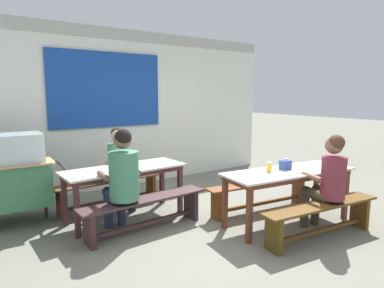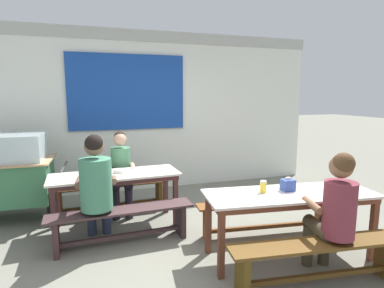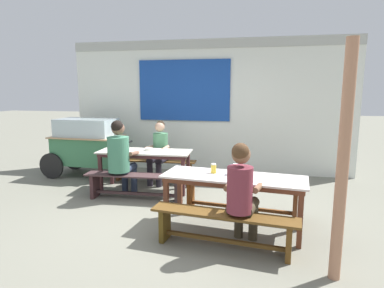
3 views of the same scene
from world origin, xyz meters
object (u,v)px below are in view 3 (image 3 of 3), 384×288
(person_near_front, at_px, (241,190))
(person_left_back_turned, at_px, (120,155))
(condiment_jar, at_px, (214,168))
(bench_near_back, at_px, (240,196))
(tissue_box, at_px, (235,170))
(dining_table_far, at_px, (145,155))
(bench_far_front, at_px, (135,183))
(bench_far_back, at_px, (154,167))
(bench_near_front, at_px, (223,224))
(food_cart, at_px, (87,143))
(soup_bowl, at_px, (149,149))
(dining_table_near, at_px, (233,182))
(wooden_support_post, at_px, (343,165))
(person_center_facing, at_px, (159,149))

(person_near_front, bearing_deg, person_left_back_turned, 146.37)
(person_left_back_turned, xyz_separation_m, condiment_jar, (1.68, -0.80, 0.04))
(bench_near_back, distance_m, condiment_jar, 0.76)
(tissue_box, height_order, condiment_jar, tissue_box)
(dining_table_far, xyz_separation_m, bench_far_front, (0.03, -0.55, -0.35))
(person_near_front, relative_size, condiment_jar, 9.82)
(bench_far_front, bearing_deg, bench_far_back, 92.60)
(bench_far_back, relative_size, bench_far_front, 1.01)
(person_left_back_turned, bearing_deg, bench_far_front, -10.24)
(person_near_front, bearing_deg, bench_far_front, 143.59)
(bench_near_front, distance_m, person_near_front, 0.45)
(food_cart, bearing_deg, bench_near_front, -39.52)
(tissue_box, relative_size, soup_bowl, 0.95)
(bench_near_front, xyz_separation_m, person_near_front, (0.19, 0.06, 0.41))
(person_left_back_turned, bearing_deg, dining_table_far, 63.94)
(dining_table_near, height_order, bench_far_back, dining_table_near)
(dining_table_near, height_order, soup_bowl, soup_bowl)
(wooden_support_post, bearing_deg, dining_table_near, 139.30)
(dining_table_near, relative_size, tissue_box, 12.76)
(bench_far_front, xyz_separation_m, person_near_front, (1.81, -1.34, 0.41))
(bench_far_front, distance_m, person_near_front, 2.29)
(bench_near_front, bearing_deg, person_center_facing, 122.19)
(bench_far_front, relative_size, food_cart, 0.96)
(dining_table_near, xyz_separation_m, food_cart, (-3.24, 2.07, 0.06))
(dining_table_near, height_order, condiment_jar, condiment_jar)
(bench_far_back, bearing_deg, bench_near_front, -56.23)
(bench_far_front, relative_size, person_center_facing, 1.39)
(bench_far_back, height_order, person_center_facing, person_center_facing)
(person_left_back_turned, relative_size, tissue_box, 8.97)
(bench_far_front, height_order, wooden_support_post, wooden_support_post)
(person_near_front, relative_size, person_center_facing, 1.03)
(dining_table_far, height_order, tissue_box, tissue_box)
(dining_table_near, distance_m, wooden_support_post, 1.48)
(person_center_facing, distance_m, tissue_box, 2.42)
(bench_far_back, xyz_separation_m, tissue_box, (1.75, -1.88, 0.51))
(bench_far_front, distance_m, soup_bowl, 0.75)
(person_near_front, bearing_deg, wooden_support_post, -24.21)
(bench_near_front, distance_m, wooden_support_post, 1.45)
(dining_table_far, distance_m, person_near_front, 2.64)
(person_center_facing, bearing_deg, food_cart, 173.19)
(dining_table_near, relative_size, bench_far_front, 1.11)
(bench_far_front, distance_m, person_left_back_turned, 0.53)
(dining_table_far, bearing_deg, dining_table_near, -39.22)
(dining_table_near, distance_m, bench_far_back, 2.63)
(bench_far_front, distance_m, bench_near_front, 2.14)
(food_cart, relative_size, soup_bowl, 11.28)
(dining_table_far, xyz_separation_m, person_near_front, (1.84, -1.89, 0.06))
(dining_table_far, distance_m, food_cart, 1.68)
(soup_bowl, bearing_deg, condiment_jar, -44.29)
(dining_table_near, bearing_deg, condiment_jar, 160.54)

